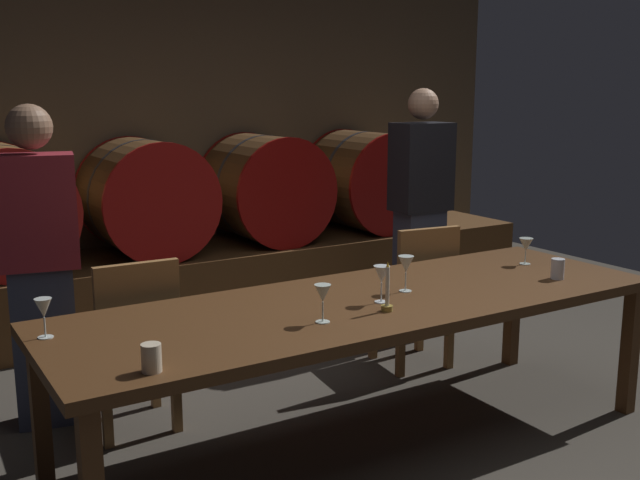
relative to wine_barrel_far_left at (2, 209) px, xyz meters
name	(u,v)px	position (x,y,z in m)	size (l,w,h in m)	color
ground_plane	(428,444)	(1.43, -2.56, -0.91)	(7.79, 7.79, 0.00)	#3F3A33
back_wall	(180,122)	(1.43, 0.55, 0.50)	(5.99, 0.24, 2.83)	brown
barrel_shelf	(212,279)	(1.43, 0.00, -0.66)	(5.39, 0.90, 0.50)	brown
wine_barrel_far_left	(2,209)	(0.00, 0.00, 0.00)	(0.83, 0.77, 0.83)	brown
wine_barrel_center_left	(146,198)	(0.95, 0.00, 0.00)	(0.83, 0.77, 0.83)	#513319
wine_barrel_center_right	(265,189)	(1.90, 0.00, 0.00)	(0.83, 0.77, 0.83)	#513319
wine_barrel_far_right	(366,181)	(2.85, 0.00, 0.00)	(0.83, 0.77, 0.83)	#513319
dining_table	(366,311)	(1.18, -2.39, -0.25)	(2.93, 0.95, 0.72)	#4C2D16
chair_left	(133,337)	(0.30, -1.69, -0.42)	(0.41, 0.41, 0.88)	olive
chair_right	(418,289)	(2.03, -1.72, -0.42)	(0.45, 0.45, 0.88)	olive
guest_left	(40,265)	(-0.05, -1.34, -0.09)	(0.42, 0.31, 1.60)	#33384C
guest_right	(420,213)	(2.41, -1.25, -0.06)	(0.39, 0.25, 1.67)	#33384C
candle_center	(387,297)	(1.14, -2.60, -0.13)	(0.05, 0.05, 0.22)	olive
wine_glass_far_left	(43,309)	(-0.20, -2.19, -0.08)	(0.07, 0.07, 0.16)	silver
wine_glass_left	(323,295)	(0.82, -2.59, -0.07)	(0.07, 0.07, 0.16)	silver
wine_glass_center	(382,275)	(1.20, -2.47, -0.07)	(0.07, 0.07, 0.17)	white
wine_glass_right	(406,265)	(1.41, -2.38, -0.06)	(0.07, 0.07, 0.17)	silver
wine_glass_far_right	(526,245)	(2.32, -2.28, -0.09)	(0.08, 0.08, 0.15)	silver
cup_left	(151,358)	(0.03, -2.75, -0.14)	(0.07, 0.07, 0.10)	beige
cup_right	(558,269)	(2.22, -2.60, -0.14)	(0.07, 0.07, 0.10)	silver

